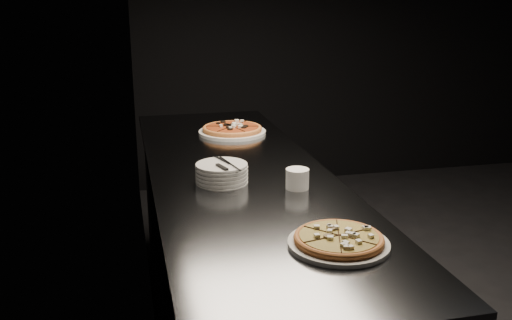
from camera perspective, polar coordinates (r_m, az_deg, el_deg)
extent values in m
cube|color=black|center=(2.26, -11.19, 9.96)|extent=(0.02, 5.00, 2.80)
cube|color=black|center=(5.40, 15.77, 13.27)|extent=(5.00, 0.02, 2.80)
cube|color=slate|center=(2.58, -1.61, -11.12)|extent=(0.70, 2.40, 0.90)
cube|color=slate|center=(2.40, -1.70, -1.34)|extent=(0.74, 2.44, 0.02)
cylinder|color=silver|center=(1.72, 8.25, -8.30)|extent=(0.30, 0.30, 0.01)
cylinder|color=#D17E3E|center=(1.72, 8.27, -7.92)|extent=(0.31, 0.31, 0.01)
torus|color=#D17E3E|center=(1.71, 8.28, -7.74)|extent=(0.32, 0.32, 0.02)
cylinder|color=#DEC34A|center=(1.71, 8.28, -7.60)|extent=(0.28, 0.28, 0.01)
cylinder|color=silver|center=(3.03, -2.39, 2.79)|extent=(0.36, 0.36, 0.02)
cylinder|color=#D17E3E|center=(3.03, -2.39, 3.07)|extent=(0.38, 0.38, 0.01)
torus|color=#D17E3E|center=(3.03, -2.39, 3.19)|extent=(0.38, 0.38, 0.02)
cylinder|color=#A03B17|center=(3.02, -2.39, 3.29)|extent=(0.33, 0.33, 0.01)
cylinder|color=silver|center=(2.26, -3.43, -2.05)|extent=(0.20, 0.20, 0.02)
cylinder|color=silver|center=(2.25, -3.44, -1.69)|extent=(0.20, 0.20, 0.02)
cylinder|color=silver|center=(2.25, -3.45, -1.31)|extent=(0.20, 0.20, 0.02)
cylinder|color=silver|center=(2.24, -3.45, -0.94)|extent=(0.20, 0.20, 0.02)
cylinder|color=silver|center=(2.24, -3.46, -0.57)|extent=(0.20, 0.20, 0.02)
cube|color=silver|center=(2.28, -3.39, -0.04)|extent=(0.05, 0.13, 0.00)
cube|color=black|center=(2.18, -3.42, -0.71)|extent=(0.04, 0.08, 0.01)
cube|color=silver|center=(2.23, -2.65, -0.37)|extent=(0.01, 0.20, 0.00)
cylinder|color=white|center=(2.18, 4.15, -1.89)|extent=(0.09, 0.09, 0.08)
cylinder|color=black|center=(2.17, 4.17, -1.14)|extent=(0.07, 0.07, 0.01)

